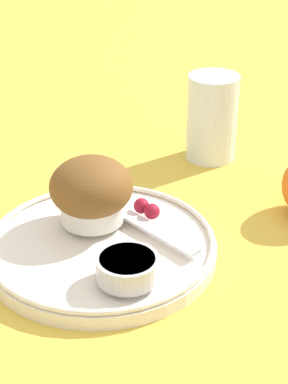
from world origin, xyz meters
TOP-DOWN VIEW (x-y plane):
  - ground_plane at (0.00, 0.00)m, footprint 3.00×3.00m
  - plate at (-0.02, 0.01)m, footprint 0.23×0.23m
  - muffin at (-0.05, 0.02)m, footprint 0.09×0.09m
  - cream_ramekin at (0.05, -0.02)m, footprint 0.06×0.06m
  - berry_pair at (-0.01, 0.07)m, footprint 0.03×0.02m
  - butter_knife at (-0.01, 0.05)m, footprint 0.16×0.02m
  - juice_glass at (-0.09, 0.26)m, footprint 0.06×0.06m

SIDE VIEW (x-z plane):
  - ground_plane at x=0.00m, z-range 0.00..0.00m
  - plate at x=-0.02m, z-range 0.00..0.02m
  - butter_knife at x=-0.01m, z-range 0.02..0.02m
  - berry_pair at x=-0.01m, z-range 0.02..0.04m
  - cream_ramekin at x=0.05m, z-range 0.02..0.04m
  - muffin at x=-0.05m, z-range 0.02..0.09m
  - juice_glass at x=-0.09m, z-range 0.00..0.11m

